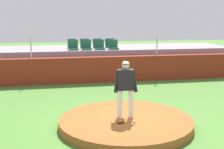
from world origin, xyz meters
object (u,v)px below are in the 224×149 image
Objects in this scene: fielding_glove at (121,121)px; stadium_chair_7 at (110,45)px; stadium_chair_3 at (113,46)px; stadium_chair_0 at (73,47)px; stadium_chair_5 at (85,45)px; stadium_chair_1 at (87,47)px; stadium_chair_4 at (72,45)px; stadium_chair_6 at (98,45)px; stadium_chair_2 at (100,46)px; baseball at (132,124)px; pitcher at (126,84)px.

fielding_glove is 0.60× the size of stadium_chair_7.
stadium_chair_0 is at bearing -0.91° from stadium_chair_3.
stadium_chair_5 is at bearing 46.67° from fielding_glove.
stadium_chair_4 is (-0.69, 0.92, 0.00)m from stadium_chair_1.
stadium_chair_5 is (0.69, 0.00, 0.00)m from stadium_chair_4.
stadium_chair_7 is (-0.02, 0.88, 0.00)m from stadium_chair_3.
stadium_chair_6 reaches higher than fielding_glove.
stadium_chair_2 and stadium_chair_3 have the same top height.
stadium_chair_4 is (-0.82, 8.59, 1.34)m from fielding_glove.
stadium_chair_1 reaches higher than baseball.
fielding_glove is at bearing 95.43° from stadium_chair_4.
stadium_chair_2 is at bearing 88.63° from stadium_chair_6.
stadium_chair_3 and stadium_chair_7 have the same top height.
stadium_chair_6 is at bearing 176.67° from stadium_chair_5.
fielding_glove is 8.70m from stadium_chair_5.
stadium_chair_5 is (-0.13, 8.59, 1.34)m from fielding_glove.
stadium_chair_5 is 1.00× the size of stadium_chair_6.
stadium_chair_4 reaches higher than fielding_glove.
stadium_chair_3 is at bearing 87.11° from pitcher.
stadium_chair_3 is 1.00× the size of stadium_chair_4.
stadium_chair_5 is (0.68, 0.90, 0.00)m from stadium_chair_0.
stadium_chair_4 is (-0.01, 0.90, 0.00)m from stadium_chair_0.
baseball is 0.15× the size of stadium_chair_6.
pitcher is at bearing 92.49° from stadium_chair_5.
stadium_chair_1 is (-0.36, 7.23, 0.40)m from pitcher.
stadium_chair_0 is 1.00× the size of stadium_chair_6.
stadium_chair_2 is 0.86m from stadium_chair_6.
baseball is at bearing 87.94° from stadium_chair_6.
stadium_chair_3 is 1.14m from stadium_chair_6.
stadium_chair_0 and stadium_chair_2 have the same top height.
stadium_chair_3 and stadium_chair_6 have the same top height.
baseball is 9.04m from stadium_chair_4.
stadium_chair_3 is (0.72, -0.03, 0.00)m from stadium_chair_2.
stadium_chair_5 reaches higher than baseball.
baseball is 8.99m from stadium_chair_5.
fielding_glove is 0.60× the size of stadium_chair_5.
baseball is 0.15× the size of stadium_chair_7.
stadium_chair_1 is at bearing 51.48° from stadium_chair_6.
stadium_chair_5 is at bearing -33.73° from stadium_chair_3.
stadium_chair_3 is at bearing 36.39° from fielding_glove.
stadium_chair_1 is 0.68m from stadium_chair_2.
stadium_chair_2 and stadium_chair_4 have the same top height.
baseball is 0.15× the size of stadium_chair_2.
stadium_chair_1 is 1.63m from stadium_chair_7.
stadium_chair_7 is at bearing 83.55° from baseball.
fielding_glove is 8.73m from stadium_chair_4.
stadium_chair_6 is at bearing -91.37° from stadium_chair_2.
baseball is 0.15× the size of stadium_chair_1.
stadium_chair_7 is (2.07, -0.05, 0.00)m from stadium_chair_4.
fielding_glove is at bearing 86.18° from stadium_chair_6.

